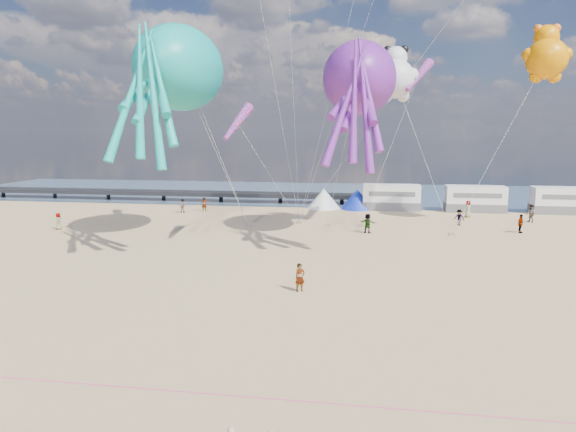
# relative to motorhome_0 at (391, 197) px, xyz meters

# --- Properties ---
(ground) EXTENTS (120.00, 120.00, 0.00)m
(ground) POSITION_rel_motorhome_0_xyz_m (-6.00, -40.00, -1.50)
(ground) COLOR tan
(ground) RESTS_ON ground
(water) EXTENTS (120.00, 120.00, 0.00)m
(water) POSITION_rel_motorhome_0_xyz_m (-6.00, 15.00, -1.48)
(water) COLOR #39546E
(water) RESTS_ON ground
(pier) EXTENTS (60.00, 3.00, 0.50)m
(pier) POSITION_rel_motorhome_0_xyz_m (-34.00, 4.00, -0.50)
(pier) COLOR black
(pier) RESTS_ON ground
(motorhome_0) EXTENTS (6.60, 2.50, 3.00)m
(motorhome_0) POSITION_rel_motorhome_0_xyz_m (0.00, 0.00, 0.00)
(motorhome_0) COLOR silver
(motorhome_0) RESTS_ON ground
(motorhome_1) EXTENTS (6.60, 2.50, 3.00)m
(motorhome_1) POSITION_rel_motorhome_0_xyz_m (9.50, 0.00, 0.00)
(motorhome_1) COLOR silver
(motorhome_1) RESTS_ON ground
(motorhome_2) EXTENTS (6.60, 2.50, 3.00)m
(motorhome_2) POSITION_rel_motorhome_0_xyz_m (19.00, 0.00, 0.00)
(motorhome_2) COLOR silver
(motorhome_2) RESTS_ON ground
(tent_white) EXTENTS (4.00, 4.00, 2.40)m
(tent_white) POSITION_rel_motorhome_0_xyz_m (-8.00, 0.00, -0.30)
(tent_white) COLOR white
(tent_white) RESTS_ON ground
(tent_blue) EXTENTS (4.00, 4.00, 2.40)m
(tent_blue) POSITION_rel_motorhome_0_xyz_m (-4.00, 0.00, -0.30)
(tent_blue) COLOR #1933CC
(tent_blue) RESTS_ON ground
(rope_line) EXTENTS (34.00, 0.03, 0.03)m
(rope_line) POSITION_rel_motorhome_0_xyz_m (-6.00, -45.00, -1.48)
(rope_line) COLOR #F2338C
(rope_line) RESTS_ON ground
(standing_person) EXTENTS (0.73, 0.67, 1.67)m
(standing_person) POSITION_rel_motorhome_0_xyz_m (-6.59, -32.74, -0.66)
(standing_person) COLOR tan
(standing_person) RESTS_ON ground
(beachgoer_0) EXTENTS (0.63, 0.70, 1.60)m
(beachgoer_0) POSITION_rel_motorhome_0_xyz_m (-31.69, -17.41, -0.70)
(beachgoer_0) COLOR #7F6659
(beachgoer_0) RESTS_ON ground
(beachgoer_1) EXTENTS (0.99, 1.07, 1.84)m
(beachgoer_1) POSITION_rel_motorhome_0_xyz_m (13.72, -6.65, -0.58)
(beachgoer_1) COLOR #7F6659
(beachgoer_1) RESTS_ON ground
(beachgoer_2) EXTENTS (0.97, 0.90, 1.60)m
(beachgoer_2) POSITION_rel_motorhome_0_xyz_m (6.21, -9.36, -0.70)
(beachgoer_2) COLOR #7F6659
(beachgoer_2) RESTS_ON ground
(beachgoer_3) EXTENTS (1.20, 1.28, 1.74)m
(beachgoer_3) POSITION_rel_motorhome_0_xyz_m (11.10, -12.49, -0.63)
(beachgoer_3) COLOR #7F6659
(beachgoer_3) RESTS_ON ground
(beachgoer_4) EXTENTS (1.14, 0.88, 1.80)m
(beachgoer_4) POSITION_rel_motorhome_0_xyz_m (-2.72, -14.59, -0.60)
(beachgoer_4) COLOR #7F6659
(beachgoer_4) RESTS_ON ground
(beachgoer_5) EXTENTS (1.64, 0.99, 1.68)m
(beachgoer_5) POSITION_rel_motorhome_0_xyz_m (-21.44, -4.87, -0.66)
(beachgoer_5) COLOR #7F6659
(beachgoer_5) RESTS_ON ground
(beachgoer_6) EXTENTS (0.78, 0.79, 1.83)m
(beachgoer_6) POSITION_rel_motorhome_0_xyz_m (8.00, -4.23, -0.58)
(beachgoer_6) COLOR #7F6659
(beachgoer_6) RESTS_ON ground
(beachgoer_7) EXTENTS (0.83, 0.61, 1.55)m
(beachgoer_7) POSITION_rel_motorhome_0_xyz_m (-23.68, -5.92, -0.73)
(beachgoer_7) COLOR #7F6659
(beachgoer_7) RESTS_ON ground
(sandbag_a) EXTENTS (0.50, 0.35, 0.22)m
(sandbag_a) POSITION_rel_motorhome_0_xyz_m (-14.14, -13.66, -1.39)
(sandbag_a) COLOR gray
(sandbag_a) RESTS_ON ground
(sandbag_b) EXTENTS (0.50, 0.35, 0.22)m
(sandbag_b) POSITION_rel_motorhome_0_xyz_m (-6.69, -11.75, -1.39)
(sandbag_b) COLOR gray
(sandbag_b) RESTS_ON ground
(sandbag_c) EXTENTS (0.50, 0.35, 0.22)m
(sandbag_c) POSITION_rel_motorhome_0_xyz_m (4.74, -14.59, -1.39)
(sandbag_c) COLOR gray
(sandbag_c) RESTS_ON ground
(sandbag_d) EXTENTS (0.50, 0.35, 0.22)m
(sandbag_d) POSITION_rel_motorhome_0_xyz_m (-3.44, -11.51, -1.39)
(sandbag_d) COLOR gray
(sandbag_d) RESTS_ON ground
(sandbag_e) EXTENTS (0.50, 0.35, 0.22)m
(sandbag_e) POSITION_rel_motorhome_0_xyz_m (-9.58, -10.73, -1.39)
(sandbag_e) COLOR gray
(sandbag_e) RESTS_ON ground
(kite_octopus_teal) EXTENTS (7.80, 12.66, 13.47)m
(kite_octopus_teal) POSITION_rel_motorhome_0_xyz_m (-18.13, -20.28, 12.76)
(kite_octopus_teal) COLOR #11A197
(kite_octopus_purple) EXTENTS (4.76, 11.10, 12.69)m
(kite_octopus_purple) POSITION_rel_motorhome_0_xyz_m (-3.71, -17.50, 12.00)
(kite_octopus_purple) COLOR #6F218E
(kite_panda) EXTENTS (4.61, 4.40, 5.87)m
(kite_panda) POSITION_rel_motorhome_0_xyz_m (-0.63, -13.54, 12.31)
(kite_panda) COLOR silver
(kite_teddy_orange) EXTENTS (4.86, 4.64, 6.17)m
(kite_teddy_orange) POSITION_rel_motorhome_0_xyz_m (12.71, -10.88, 14.10)
(kite_teddy_orange) COLOR orange
(windsock_left) EXTENTS (3.32, 7.06, 7.09)m
(windsock_left) POSITION_rel_motorhome_0_xyz_m (-19.20, -16.13, 13.26)
(windsock_left) COLOR red
(windsock_mid) EXTENTS (3.51, 6.77, 6.90)m
(windsock_mid) POSITION_rel_motorhome_0_xyz_m (1.49, -12.23, 12.65)
(windsock_mid) COLOR red
(windsock_right) EXTENTS (1.72, 5.41, 5.33)m
(windsock_right) POSITION_rel_motorhome_0_xyz_m (-13.01, -21.75, 8.38)
(windsock_right) COLOR red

